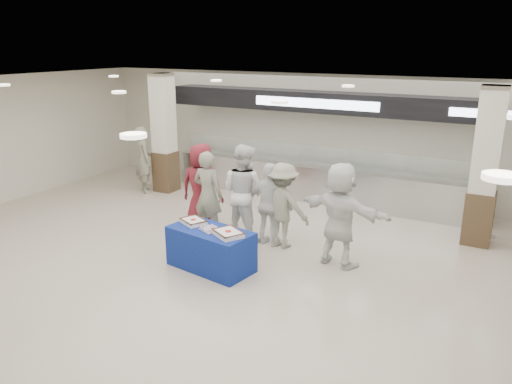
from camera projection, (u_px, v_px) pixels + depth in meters
The scene contains 15 objects.
ground at pixel (199, 282), 8.60m from camera, with size 14.00×14.00×0.00m, color beige.
serving_line at pixel (318, 157), 12.81m from camera, with size 8.70×0.85×2.80m.
column_left at pixel (164, 136), 13.52m from camera, with size 0.55×0.55×3.20m.
column_right at pixel (485, 171), 9.86m from camera, with size 0.55×0.55×3.20m.
display_table at pixel (211, 249), 9.05m from camera, with size 1.55×0.78×0.75m, color navy.
sheet_cake_left at pixel (193, 221), 9.24m from camera, with size 0.55×0.51×0.09m.
sheet_cake_right at pixel (228, 233), 8.65m from camera, with size 0.63×0.59×0.10m.
cupcake_tray at pixel (210, 229), 8.90m from camera, with size 0.45×0.40×0.06m.
civilian_maroon at pixel (202, 187), 10.84m from camera, with size 0.94×0.61×1.92m, color maroon.
soldier_a at pixel (208, 195), 10.41m from camera, with size 0.67×0.44×1.85m, color slate.
chef_tall at pixel (244, 192), 10.33m from camera, with size 0.98×0.76×2.01m, color white.
chef_short at pixel (270, 205), 9.97m from camera, with size 1.00×0.42×1.71m, color white.
soldier_b at pixel (283, 206), 9.89m from camera, with size 1.12×0.64×1.73m, color slate.
civilian_white at pixel (340, 215), 9.03m from camera, with size 1.82×0.58×1.96m, color white.
soldier_bg at pixel (144, 160), 13.57m from camera, with size 0.66×0.43×1.82m, color slate.
Camera 1 is at (4.59, -6.37, 3.97)m, focal length 35.00 mm.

